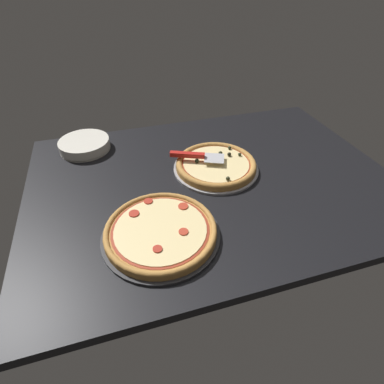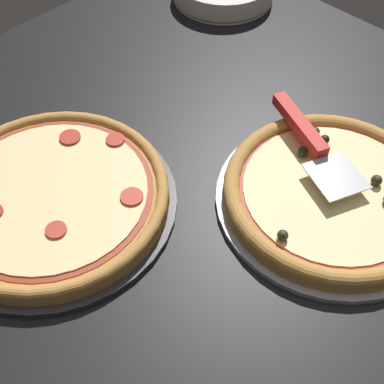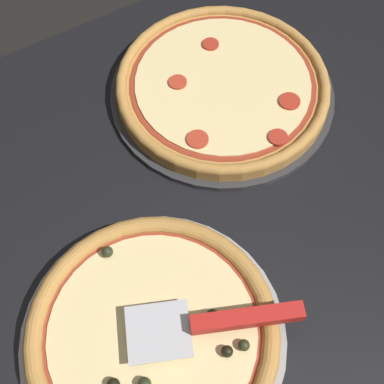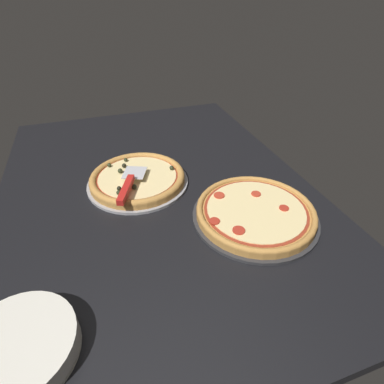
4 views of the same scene
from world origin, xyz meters
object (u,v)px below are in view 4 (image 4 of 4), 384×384
object	(u,v)px
serving_spatula	(128,186)
plate_stack	(18,349)
pizza_back	(255,211)
pizza_front	(138,178)

from	to	relation	value
serving_spatula	plate_stack	distance (cm)	52.99
serving_spatula	pizza_back	bearing A→B (deg)	58.94
pizza_back	serving_spatula	bearing A→B (deg)	-121.06
pizza_back	serving_spatula	size ratio (longest dim) A/B	1.59
pizza_back	plate_stack	xyz separation A→B (cm)	(22.79, -64.61, -0.15)
pizza_back	serving_spatula	world-z (taller)	serving_spatula
pizza_front	serving_spatula	xyz separation A→B (cm)	(9.19, -4.55, 3.38)
serving_spatula	pizza_front	bearing A→B (deg)	153.65
serving_spatula	plate_stack	size ratio (longest dim) A/B	1.00
pizza_front	pizza_back	world-z (taller)	pizza_front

